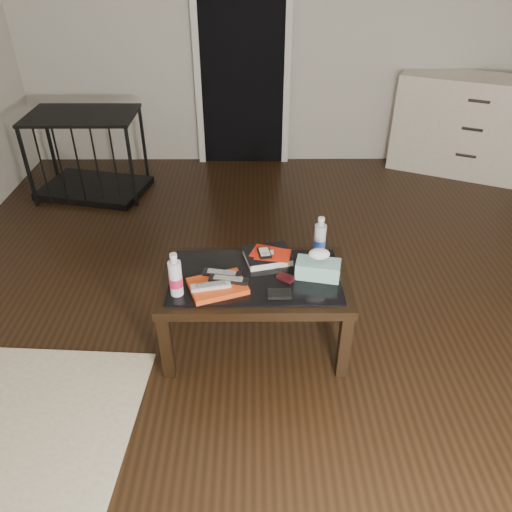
{
  "coord_description": "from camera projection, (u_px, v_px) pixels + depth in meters",
  "views": [
    {
      "loc": [
        -0.3,
        -2.38,
        2.01
      ],
      "look_at": [
        -0.29,
        -0.17,
        0.55
      ],
      "focal_mm": 35.0,
      "sensor_mm": 36.0,
      "label": 1
    }
  ],
  "objects": [
    {
      "name": "remote_black_back",
      "position": [
        222.0,
        273.0,
        2.6
      ],
      "size": [
        0.21,
        0.08,
        0.02
      ],
      "primitive_type": "cube",
      "rotation": [
        0.0,
        0.0,
        -0.18
      ],
      "color": "black",
      "rests_on": "magazines"
    },
    {
      "name": "ipod",
      "position": [
        264.0,
        253.0,
        2.73
      ],
      "size": [
        0.08,
        0.11,
        0.02
      ],
      "primitive_type": "cube",
      "rotation": [
        0.0,
        0.0,
        0.17
      ],
      "color": "black",
      "rests_on": "dvd_mailers"
    },
    {
      "name": "water_bottle_left",
      "position": [
        175.0,
        274.0,
        2.46
      ],
      "size": [
        0.07,
        0.07,
        0.24
      ],
      "primitive_type": "cylinder",
      "rotation": [
        0.0,
        0.0,
        -0.08
      ],
      "color": "silver",
      "rests_on": "coffee_table"
    },
    {
      "name": "remote_black_front",
      "position": [
        228.0,
        279.0,
        2.55
      ],
      "size": [
        0.21,
        0.09,
        0.02
      ],
      "primitive_type": "cube",
      "rotation": [
        0.0,
        0.0,
        -0.18
      ],
      "color": "black",
      "rests_on": "magazines"
    },
    {
      "name": "coffee_table",
      "position": [
        255.0,
        285.0,
        2.69
      ],
      "size": [
        1.0,
        0.6,
        0.46
      ],
      "color": "black",
      "rests_on": "ground"
    },
    {
      "name": "dvd_mailers",
      "position": [
        269.0,
        253.0,
        2.75
      ],
      "size": [
        0.22,
        0.19,
        0.01
      ],
      "primitive_type": "cube",
      "rotation": [
        0.0,
        0.0,
        -0.34
      ],
      "color": "red",
      "rests_on": "textbook"
    },
    {
      "name": "ground",
      "position": [
        302.0,
        315.0,
        3.1
      ],
      "size": [
        5.0,
        5.0,
        0.0
      ],
      "primitive_type": "plane",
      "color": "black",
      "rests_on": "ground"
    },
    {
      "name": "flip_phone",
      "position": [
        286.0,
        278.0,
        2.62
      ],
      "size": [
        0.1,
        0.09,
        0.02
      ],
      "primitive_type": "cube",
      "rotation": [
        0.0,
        0.0,
        -0.61
      ],
      "color": "black",
      "rests_on": "coffee_table"
    },
    {
      "name": "wallet",
      "position": [
        280.0,
        294.0,
        2.5
      ],
      "size": [
        0.12,
        0.07,
        0.02
      ],
      "primitive_type": "cube",
      "rotation": [
        0.0,
        0.0,
        0.01
      ],
      "color": "black",
      "rests_on": "coffee_table"
    },
    {
      "name": "room_shell",
      "position": [
        321.0,
        33.0,
        2.21
      ],
      "size": [
        5.0,
        5.0,
        5.0
      ],
      "color": "beige",
      "rests_on": "ground"
    },
    {
      "name": "pet_crate",
      "position": [
        91.0,
        167.0,
        4.42
      ],
      "size": [
        1.01,
        0.79,
        0.71
      ],
      "rotation": [
        0.0,
        0.0,
        -0.22
      ],
      "color": "black",
      "rests_on": "ground"
    },
    {
      "name": "remote_silver",
      "position": [
        211.0,
        286.0,
        2.51
      ],
      "size": [
        0.21,
        0.09,
        0.02
      ],
      "primitive_type": "cube",
      "rotation": [
        0.0,
        0.0,
        0.21
      ],
      "color": "#BABABF",
      "rests_on": "magazines"
    },
    {
      "name": "textbook",
      "position": [
        268.0,
        256.0,
        2.77
      ],
      "size": [
        0.29,
        0.25,
        0.05
      ],
      "primitive_type": "cube",
      "rotation": [
        0.0,
        0.0,
        0.24
      ],
      "color": "black",
      "rests_on": "coffee_table"
    },
    {
      "name": "water_bottle_right",
      "position": [
        320.0,
        237.0,
        2.76
      ],
      "size": [
        0.08,
        0.08,
        0.24
      ],
      "primitive_type": "cylinder",
      "rotation": [
        0.0,
        0.0,
        -0.21
      ],
      "color": "#B4BBC0",
      "rests_on": "coffee_table"
    },
    {
      "name": "magazines",
      "position": [
        218.0,
        286.0,
        2.55
      ],
      "size": [
        0.33,
        0.29,
        0.03
      ],
      "primitive_type": "cube",
      "rotation": [
        0.0,
        0.0,
        0.35
      ],
      "color": "#D34213",
      "rests_on": "coffee_table"
    },
    {
      "name": "doorway",
      "position": [
        242.0,
        56.0,
        4.59
      ],
      "size": [
        0.9,
        0.08,
        2.07
      ],
      "color": "black",
      "rests_on": "ground"
    },
    {
      "name": "tissue_box",
      "position": [
        318.0,
        269.0,
        2.62
      ],
      "size": [
        0.25,
        0.17,
        0.09
      ],
      "primitive_type": "cube",
      "rotation": [
        0.0,
        0.0,
        -0.21
      ],
      "color": "teal",
      "rests_on": "coffee_table"
    },
    {
      "name": "dresser",
      "position": [
        461.0,
        125.0,
        4.72
      ],
      "size": [
        1.3,
        0.96,
        0.9
      ],
      "rotation": [
        0.0,
        0.0,
        -0.44
      ],
      "color": "beige",
      "rests_on": "ground"
    }
  ]
}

